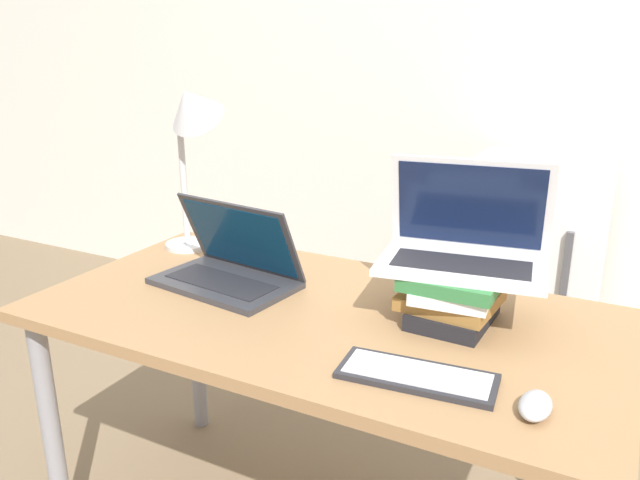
# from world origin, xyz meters

# --- Properties ---
(wall_back) EXTENTS (8.00, 0.05, 2.70)m
(wall_back) POSITION_xyz_m (0.00, 1.89, 1.35)
(wall_back) COLOR silver
(wall_back) RESTS_ON ground_plane
(desk) EXTENTS (1.42, 0.74, 0.71)m
(desk) POSITION_xyz_m (0.00, 0.37, 0.64)
(desk) COLOR #9E754C
(desk) RESTS_ON ground_plane
(laptop_left) EXTENTS (0.40, 0.28, 0.23)m
(laptop_left) POSITION_xyz_m (-0.30, 0.41, 0.76)
(laptop_left) COLOR #333338
(laptop_left) RESTS_ON desk
(book_stack) EXTENTS (0.22, 0.26, 0.13)m
(book_stack) POSITION_xyz_m (0.30, 0.46, 0.78)
(book_stack) COLOR black
(book_stack) RESTS_ON desk
(laptop_on_books) EXTENTS (0.41, 0.29, 0.25)m
(laptop_on_books) POSITION_xyz_m (0.31, 0.50, 0.89)
(laptop_on_books) COLOR silver
(laptop_on_books) RESTS_ON book_stack
(wireless_keyboard) EXTENTS (0.32, 0.15, 0.01)m
(wireless_keyboard) POSITION_xyz_m (0.32, 0.17, 0.72)
(wireless_keyboard) COLOR #28282D
(wireless_keyboard) RESTS_ON desk
(mouse) EXTENTS (0.06, 0.10, 0.03)m
(mouse) POSITION_xyz_m (0.54, 0.15, 0.73)
(mouse) COLOR #B2B2B7
(mouse) RESTS_ON desk
(desk_lamp) EXTENTS (0.23, 0.20, 0.54)m
(desk_lamp) POSITION_xyz_m (-0.53, 0.57, 1.11)
(desk_lamp) COLOR silver
(desk_lamp) RESTS_ON desk
(mini_fridge) EXTENTS (0.50, 0.53, 0.91)m
(mini_fridge) POSITION_xyz_m (0.32, 1.55, 0.46)
(mini_fridge) COLOR white
(mini_fridge) RESTS_ON ground_plane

